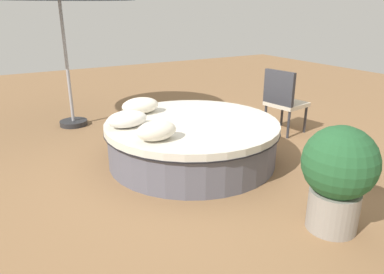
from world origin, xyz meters
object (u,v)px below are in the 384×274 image
object	(u,v)px
throw_pillow_2	(156,131)
patio_chair	(283,98)
side_table	(344,158)
throw_pillow_0	(140,106)
planter	(338,173)
throw_pillow_1	(127,119)
round_bed	(192,140)

from	to	relation	value
throw_pillow_2	patio_chair	world-z (taller)	patio_chair
throw_pillow_2	patio_chair	distance (m)	2.45
throw_pillow_2	side_table	bearing A→B (deg)	154.87
throw_pillow_0	patio_chair	distance (m)	2.17
throw_pillow_0	side_table	xyz separation A→B (m)	(-1.66, 1.93, -0.39)
planter	throw_pillow_1	bearing A→B (deg)	-62.88
round_bed	planter	size ratio (longest dim) A/B	2.28
patio_chair	planter	size ratio (longest dim) A/B	1.03
throw_pillow_1	planter	distance (m)	2.37
throw_pillow_1	throw_pillow_2	distance (m)	0.58
throw_pillow_1	patio_chair	distance (m)	2.49
throw_pillow_0	throw_pillow_1	distance (m)	0.59
throw_pillow_0	patio_chair	size ratio (longest dim) A/B	0.51
round_bed	side_table	bearing A→B (deg)	134.20
throw_pillow_0	planter	distance (m)	2.68
throw_pillow_2	side_table	xyz separation A→B (m)	(-1.91, 0.89, -0.39)
throw_pillow_1	throw_pillow_2	xyz separation A→B (m)	(-0.11, 0.57, 0.01)
throw_pillow_0	side_table	distance (m)	2.58
round_bed	throw_pillow_2	world-z (taller)	throw_pillow_2
patio_chair	planter	xyz separation A→B (m)	(1.41, 2.15, -0.02)
round_bed	throw_pillow_0	bearing A→B (deg)	-57.55
throw_pillow_2	planter	world-z (taller)	planter
round_bed	side_table	world-z (taller)	round_bed
throw_pillow_0	throw_pillow_1	size ratio (longest dim) A/B	1.04
round_bed	patio_chair	bearing A→B (deg)	-172.48
round_bed	throw_pillow_0	distance (m)	0.85
throw_pillow_1	side_table	size ratio (longest dim) A/B	1.01
patio_chair	side_table	world-z (taller)	patio_chair
throw_pillow_0	side_table	world-z (taller)	throw_pillow_0
patio_chair	planter	bearing A→B (deg)	-42.36
throw_pillow_2	planter	size ratio (longest dim) A/B	0.47
throw_pillow_1	throw_pillow_2	bearing A→B (deg)	100.99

